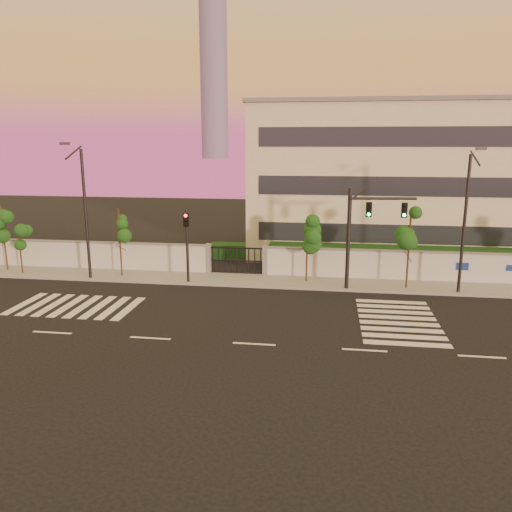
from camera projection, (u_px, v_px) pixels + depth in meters
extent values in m
plane|color=black|center=(254.00, 344.00, 23.01)|extent=(120.00, 120.00, 0.00)
cube|color=gray|center=(277.00, 281.00, 33.13)|extent=(60.00, 3.00, 0.15)
cube|color=silver|center=(44.00, 255.00, 36.79)|extent=(25.00, 0.30, 2.00)
cube|color=slate|center=(42.00, 241.00, 36.56)|extent=(25.00, 0.36, 0.12)
cube|color=silver|center=(502.00, 270.00, 32.37)|extent=(31.00, 0.30, 2.00)
cube|color=slate|center=(503.00, 254.00, 32.13)|extent=(31.00, 0.36, 0.12)
cube|color=slate|center=(209.00, 259.00, 35.04)|extent=(0.35, 0.35, 2.20)
cube|color=slate|center=(265.00, 261.00, 34.49)|extent=(0.35, 0.35, 2.20)
cube|color=black|center=(408.00, 260.00, 35.56)|extent=(20.00, 2.00, 1.80)
cube|color=black|center=(79.00, 252.00, 39.07)|extent=(12.00, 1.80, 1.40)
cube|color=black|center=(248.00, 252.00, 39.70)|extent=(6.00, 1.50, 1.20)
cube|color=beige|center=(399.00, 180.00, 41.67)|extent=(24.00, 12.00, 12.00)
cube|color=#262D38|center=(407.00, 234.00, 36.64)|extent=(22.00, 0.08, 1.40)
cube|color=#262D38|center=(410.00, 187.00, 35.86)|extent=(22.00, 0.08, 1.40)
cube|color=#262D38|center=(413.00, 137.00, 35.09)|extent=(22.00, 0.08, 1.40)
cube|color=slate|center=(403.00, 104.00, 40.32)|extent=(24.40, 12.40, 0.30)
cylinder|color=slate|center=(214.00, 62.00, 290.08)|extent=(16.00, 16.00, 110.00)
cube|color=silver|center=(25.00, 303.00, 28.81)|extent=(0.50, 4.00, 0.02)
cube|color=silver|center=(39.00, 304.00, 28.68)|extent=(0.50, 4.00, 0.02)
cube|color=silver|center=(54.00, 305.00, 28.56)|extent=(0.50, 4.00, 0.02)
cube|color=silver|center=(69.00, 306.00, 28.43)|extent=(0.50, 4.00, 0.02)
cube|color=silver|center=(83.00, 306.00, 28.31)|extent=(0.50, 4.00, 0.02)
cube|color=silver|center=(98.00, 307.00, 28.18)|extent=(0.50, 4.00, 0.02)
cube|color=silver|center=(114.00, 308.00, 28.06)|extent=(0.50, 4.00, 0.02)
cube|color=silver|center=(129.00, 308.00, 27.94)|extent=(0.50, 4.00, 0.02)
cube|color=silver|center=(407.00, 344.00, 23.01)|extent=(4.00, 0.50, 0.02)
cube|color=silver|center=(404.00, 337.00, 23.87)|extent=(4.00, 0.50, 0.02)
cube|color=silver|center=(402.00, 330.00, 24.74)|extent=(4.00, 0.50, 0.02)
cube|color=silver|center=(399.00, 323.00, 25.61)|extent=(4.00, 0.50, 0.02)
cube|color=silver|center=(397.00, 318.00, 26.48)|extent=(4.00, 0.50, 0.02)
cube|color=silver|center=(395.00, 312.00, 27.35)|extent=(4.00, 0.50, 0.02)
cube|color=silver|center=(393.00, 307.00, 28.22)|extent=(4.00, 0.50, 0.02)
cube|color=silver|center=(391.00, 302.00, 29.09)|extent=(4.00, 0.50, 0.02)
cube|color=silver|center=(52.00, 333.00, 24.39)|extent=(2.00, 0.15, 0.01)
cube|color=silver|center=(150.00, 338.00, 23.70)|extent=(2.00, 0.15, 0.01)
cube|color=silver|center=(254.00, 344.00, 23.01)|extent=(2.00, 0.15, 0.01)
cube|color=silver|center=(365.00, 350.00, 22.32)|extent=(2.00, 0.15, 0.01)
cube|color=silver|center=(482.00, 357.00, 21.63)|extent=(2.00, 0.15, 0.01)
cylinder|color=#382314|center=(4.00, 239.00, 35.44)|extent=(0.11, 0.11, 4.79)
sphere|color=#144615|center=(2.00, 219.00, 35.12)|extent=(1.02, 1.02, 1.02)
sphere|color=#144615|center=(9.00, 229.00, 35.42)|extent=(0.78, 0.78, 0.78)
cylinder|color=#382314|center=(20.00, 250.00, 34.68)|extent=(0.11, 0.11, 3.63)
sphere|color=#144615|center=(19.00, 234.00, 34.44)|extent=(1.01, 1.01, 1.01)
sphere|color=#144615|center=(25.00, 242.00, 34.69)|extent=(0.77, 0.77, 0.77)
sphere|color=#144615|center=(14.00, 240.00, 34.43)|extent=(0.73, 0.73, 0.73)
cylinder|color=#382314|center=(120.00, 244.00, 33.83)|extent=(0.11, 0.11, 4.77)
sphere|color=#144615|center=(119.00, 223.00, 33.51)|extent=(0.99, 0.99, 0.99)
sphere|color=#144615|center=(125.00, 233.00, 33.80)|extent=(0.76, 0.76, 0.76)
sphere|color=#144615|center=(115.00, 230.00, 33.52)|extent=(0.72, 0.72, 0.72)
cylinder|color=#382314|center=(307.00, 251.00, 32.56)|extent=(0.12, 0.12, 4.35)
sphere|color=#144615|center=(307.00, 231.00, 32.27)|extent=(1.13, 1.13, 1.13)
sphere|color=#144615|center=(313.00, 241.00, 32.56)|extent=(0.86, 0.86, 0.86)
sphere|color=#144615|center=(302.00, 238.00, 32.26)|extent=(0.82, 0.82, 0.82)
cylinder|color=#382314|center=(409.00, 250.00, 30.94)|extent=(0.12, 0.12, 5.21)
sphere|color=#144615|center=(410.00, 225.00, 30.60)|extent=(1.13, 1.13, 1.13)
sphere|color=#144615|center=(415.00, 237.00, 30.92)|extent=(0.86, 0.86, 0.86)
sphere|color=#144615|center=(405.00, 233.00, 30.61)|extent=(0.82, 0.82, 0.82)
cylinder|color=black|center=(348.00, 240.00, 30.70)|extent=(0.25, 0.25, 6.44)
cylinder|color=black|center=(383.00, 199.00, 29.85)|extent=(3.94, 0.63, 0.17)
cube|color=black|center=(369.00, 210.00, 30.07)|extent=(0.36, 0.19, 0.93)
sphere|color=#0CF259|center=(369.00, 215.00, 30.03)|extent=(0.21, 0.21, 0.21)
cube|color=black|center=(404.00, 210.00, 29.78)|extent=(0.36, 0.19, 0.93)
sphere|color=#0CF259|center=(404.00, 215.00, 29.74)|extent=(0.21, 0.21, 0.21)
cylinder|color=black|center=(187.00, 247.00, 32.36)|extent=(0.18, 0.18, 4.92)
cube|color=black|center=(186.00, 220.00, 31.91)|extent=(0.38, 0.20, 0.98)
sphere|color=red|center=(186.00, 215.00, 31.73)|extent=(0.22, 0.22, 0.22)
cylinder|color=black|center=(86.00, 216.00, 32.89)|extent=(0.20, 0.20, 8.71)
cylinder|color=black|center=(73.00, 152.00, 31.03)|extent=(0.11, 2.08, 0.85)
cube|color=#3F3F44|center=(65.00, 144.00, 29.96)|extent=(0.54, 0.27, 0.16)
cylinder|color=black|center=(464.00, 226.00, 29.70)|extent=(0.19, 0.19, 8.45)
cylinder|color=black|center=(475.00, 158.00, 27.89)|extent=(0.11, 2.02, 0.82)
cube|color=#3F3F44|center=(481.00, 149.00, 26.86)|extent=(0.53, 0.26, 0.16)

